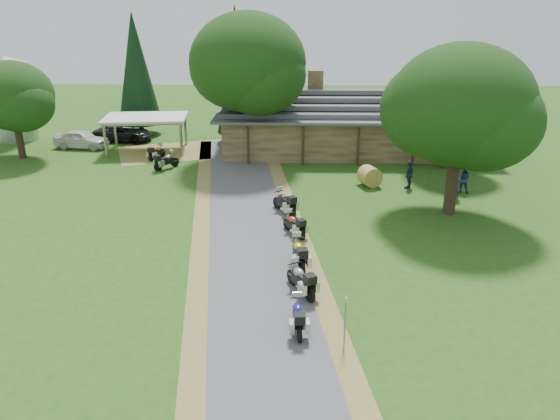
{
  "coord_description": "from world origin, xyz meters",
  "views": [
    {
      "loc": [
        1.38,
        -19.21,
        11.37
      ],
      "look_at": [
        0.69,
        6.08,
        1.6
      ],
      "focal_mm": 35.0,
      "sensor_mm": 36.0,
      "label": 1
    }
  ],
  "objects_px": {
    "car_dark_suv": "(123,129)",
    "motorcycle_row_e": "(284,202)",
    "car_white_sedan": "(81,137)",
    "motorcycle_row_b": "(301,278)",
    "silo": "(11,99)",
    "hay_bale": "(370,176)",
    "lodge": "(353,120)",
    "motorcycle_row_c": "(299,252)",
    "carport": "(147,134)",
    "motorcycle_row_a": "(298,315)",
    "motorcycle_row_d": "(294,224)",
    "motorcycle_carport_b": "(166,160)",
    "motorcycle_carport_a": "(157,152)"
  },
  "relations": [
    {
      "from": "silo",
      "to": "motorcycle_row_a",
      "type": "bearing_deg",
      "value": -49.71
    },
    {
      "from": "carport",
      "to": "car_dark_suv",
      "type": "xyz_separation_m",
      "value": [
        -2.92,
        3.1,
        -0.36
      ]
    },
    {
      "from": "motorcycle_row_d",
      "to": "hay_bale",
      "type": "height_order",
      "value": "hay_bale"
    },
    {
      "from": "car_dark_suv",
      "to": "motorcycle_carport_b",
      "type": "height_order",
      "value": "car_dark_suv"
    },
    {
      "from": "car_white_sedan",
      "to": "motorcycle_row_b",
      "type": "height_order",
      "value": "car_white_sedan"
    },
    {
      "from": "car_dark_suv",
      "to": "motorcycle_row_e",
      "type": "bearing_deg",
      "value": -135.1
    },
    {
      "from": "motorcycle_row_d",
      "to": "motorcycle_row_e",
      "type": "xyz_separation_m",
      "value": [
        -0.56,
        3.08,
        0.07
      ]
    },
    {
      "from": "motorcycle_row_a",
      "to": "carport",
      "type": "bearing_deg",
      "value": 21.09
    },
    {
      "from": "car_white_sedan",
      "to": "motorcycle_row_d",
      "type": "xyz_separation_m",
      "value": [
        17.45,
        -17.27,
        -0.31
      ]
    },
    {
      "from": "lodge",
      "to": "hay_bale",
      "type": "height_order",
      "value": "lodge"
    },
    {
      "from": "motorcycle_row_a",
      "to": "motorcycle_row_e",
      "type": "height_order",
      "value": "motorcycle_row_e"
    },
    {
      "from": "silo",
      "to": "motorcycle_row_d",
      "type": "bearing_deg",
      "value": -39.59
    },
    {
      "from": "motorcycle_row_e",
      "to": "motorcycle_carport_b",
      "type": "height_order",
      "value": "motorcycle_row_e"
    },
    {
      "from": "lodge",
      "to": "motorcycle_row_b",
      "type": "relative_size",
      "value": 10.74
    },
    {
      "from": "silo",
      "to": "motorcycle_row_b",
      "type": "xyz_separation_m",
      "value": [
        24.43,
        -25.94,
        -2.86
      ]
    },
    {
      "from": "motorcycle_row_b",
      "to": "motorcycle_row_c",
      "type": "height_order",
      "value": "motorcycle_row_c"
    },
    {
      "from": "car_dark_suv",
      "to": "motorcycle_row_c",
      "type": "bearing_deg",
      "value": -142.86
    },
    {
      "from": "car_white_sedan",
      "to": "motorcycle_carport_b",
      "type": "distance_m",
      "value": 10.03
    },
    {
      "from": "motorcycle_row_c",
      "to": "hay_bale",
      "type": "distance_m",
      "value": 12.66
    },
    {
      "from": "motorcycle_row_b",
      "to": "car_dark_suv",
      "type": "bearing_deg",
      "value": 2.98
    },
    {
      "from": "lodge",
      "to": "car_white_sedan",
      "type": "bearing_deg",
      "value": -179.87
    },
    {
      "from": "lodge",
      "to": "motorcycle_row_c",
      "type": "distance_m",
      "value": 21.46
    },
    {
      "from": "car_dark_suv",
      "to": "motorcycle_row_e",
      "type": "height_order",
      "value": "car_dark_suv"
    },
    {
      "from": "carport",
      "to": "motorcycle_row_e",
      "type": "height_order",
      "value": "carport"
    },
    {
      "from": "car_dark_suv",
      "to": "motorcycle_row_d",
      "type": "relative_size",
      "value": 2.94
    },
    {
      "from": "motorcycle_row_e",
      "to": "motorcycle_carport_a",
      "type": "height_order",
      "value": "motorcycle_row_e"
    },
    {
      "from": "motorcycle_row_a",
      "to": "motorcycle_carport_a",
      "type": "relative_size",
      "value": 1.08
    },
    {
      "from": "motorcycle_carport_b",
      "to": "motorcycle_row_d",
      "type": "bearing_deg",
      "value": -102.4
    },
    {
      "from": "car_white_sedan",
      "to": "motorcycle_row_a",
      "type": "bearing_deg",
      "value": -137.62
    },
    {
      "from": "carport",
      "to": "car_white_sedan",
      "type": "bearing_deg",
      "value": 167.79
    },
    {
      "from": "silo",
      "to": "motorcycle_row_c",
      "type": "xyz_separation_m",
      "value": [
        24.36,
        -23.58,
        -2.81
      ]
    },
    {
      "from": "silo",
      "to": "car_white_sedan",
      "type": "height_order",
      "value": "silo"
    },
    {
      "from": "silo",
      "to": "carport",
      "type": "xyz_separation_m",
      "value": [
        12.31,
        -3.33,
        -2.15
      ]
    },
    {
      "from": "motorcycle_row_c",
      "to": "motorcycle_row_a",
      "type": "bearing_deg",
      "value": 169.39
    },
    {
      "from": "car_dark_suv",
      "to": "motorcycle_carport_b",
      "type": "relative_size",
      "value": 2.82
    },
    {
      "from": "carport",
      "to": "motorcycle_row_e",
      "type": "distance_m",
      "value": 17.63
    },
    {
      "from": "silo",
      "to": "motorcycle_carport_b",
      "type": "relative_size",
      "value": 3.71
    },
    {
      "from": "motorcycle_carport_a",
      "to": "motorcycle_carport_b",
      "type": "distance_m",
      "value": 2.86
    },
    {
      "from": "motorcycle_row_e",
      "to": "hay_bale",
      "type": "relative_size",
      "value": 1.58
    },
    {
      "from": "motorcycle_carport_a",
      "to": "motorcycle_row_e",
      "type": "bearing_deg",
      "value": -115.18
    },
    {
      "from": "lodge",
      "to": "car_white_sedan",
      "type": "relative_size",
      "value": 3.8
    },
    {
      "from": "lodge",
      "to": "motorcycle_row_c",
      "type": "bearing_deg",
      "value": -101.79
    },
    {
      "from": "car_dark_suv",
      "to": "motorcycle_carport_a",
      "type": "xyz_separation_m",
      "value": [
        4.24,
        -5.6,
        -0.44
      ]
    },
    {
      "from": "car_white_sedan",
      "to": "motorcycle_row_e",
      "type": "xyz_separation_m",
      "value": [
        16.89,
        -14.19,
        -0.24
      ]
    },
    {
      "from": "hay_bale",
      "to": "lodge",
      "type": "bearing_deg",
      "value": 91.86
    },
    {
      "from": "hay_bale",
      "to": "motorcycle_row_b",
      "type": "bearing_deg",
      "value": -108.05
    },
    {
      "from": "motorcycle_carport_a",
      "to": "motorcycle_carport_b",
      "type": "xyz_separation_m",
      "value": [
        1.31,
        -2.55,
        0.06
      ]
    },
    {
      "from": "carport",
      "to": "motorcycle_carport_b",
      "type": "xyz_separation_m",
      "value": [
        2.63,
        -5.05,
        -0.73
      ]
    },
    {
      "from": "carport",
      "to": "car_white_sedan",
      "type": "distance_m",
      "value": 5.68
    },
    {
      "from": "car_dark_suv",
      "to": "motorcycle_row_a",
      "type": "bearing_deg",
      "value": -147.85
    }
  ]
}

